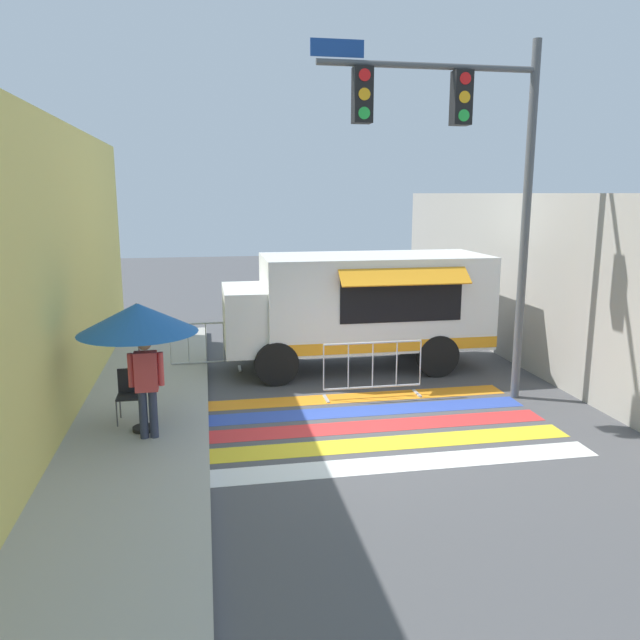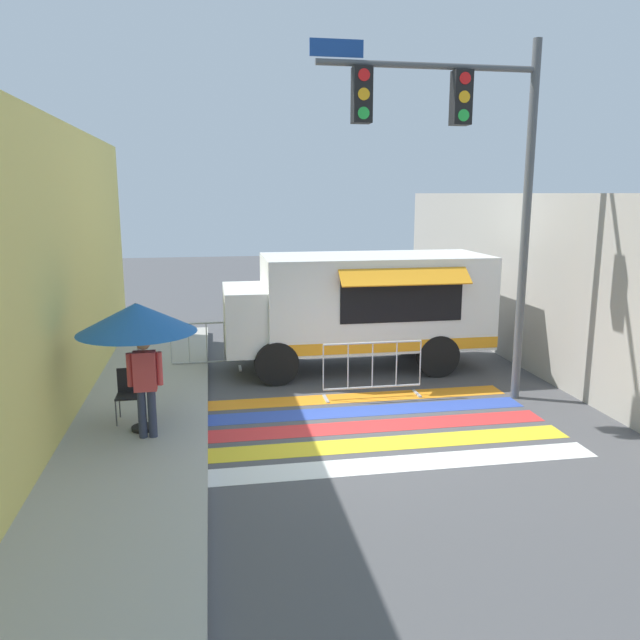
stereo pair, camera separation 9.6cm
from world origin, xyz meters
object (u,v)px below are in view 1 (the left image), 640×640
folding_chair (131,390)px  traffic_signal_pole (464,152)px  food_truck (355,304)px  patio_umbrella (138,319)px  vendor_person (147,381)px  barricade_front (373,370)px  barricade_side (206,348)px

folding_chair → traffic_signal_pole: bearing=22.0°
food_truck → patio_umbrella: 5.58m
folding_chair → vendor_person: (0.34, -0.86, 0.39)m
patio_umbrella → vendor_person: bearing=-71.0°
food_truck → folding_chair: bearing=-146.5°
folding_chair → vendor_person: vendor_person is taller
food_truck → folding_chair: (-4.52, -2.99, -0.78)m
food_truck → patio_umbrella: (-4.29, -3.53, 0.52)m
vendor_person → barricade_front: size_ratio=0.83×
food_truck → vendor_person: (-4.18, -3.85, -0.39)m
patio_umbrella → vendor_person: size_ratio=1.28×
barricade_front → barricade_side: 3.97m
vendor_person → barricade_side: size_ratio=1.03×
food_truck → patio_umbrella: bearing=-140.6°
patio_umbrella → folding_chair: (-0.23, 0.54, -1.30)m
food_truck → vendor_person: 5.69m
food_truck → barricade_front: bearing=-93.7°
barricade_front → traffic_signal_pole: bearing=-20.1°
patio_umbrella → vendor_person: (0.11, -0.32, -0.91)m
patio_umbrella → barricade_front: size_ratio=1.06×
vendor_person → barricade_front: bearing=33.4°
food_truck → traffic_signal_pole: traffic_signal_pole is taller
patio_umbrella → barricade_side: 4.26m
food_truck → barricade_front: 2.28m
folding_chair → barricade_front: barricade_front is taller
patio_umbrella → barricade_side: patio_umbrella is taller
food_truck → barricade_side: (-3.28, 0.34, -0.93)m
barricade_front → food_truck: bearing=86.3°
folding_chair → barricade_side: barricade_side is taller
vendor_person → barricade_side: bearing=87.7°
barricade_front → patio_umbrella: bearing=-160.8°
patio_umbrella → barricade_front: patio_umbrella is taller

